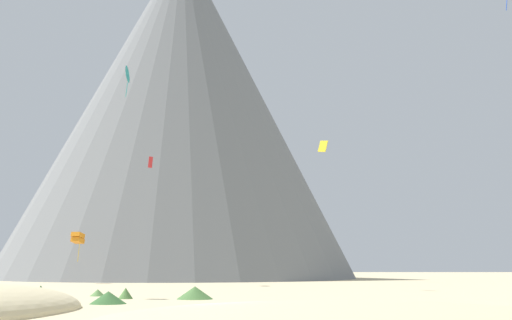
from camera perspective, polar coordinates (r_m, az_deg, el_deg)
The scene contains 12 objects.
ground_plane at distance 32.93m, azimuth -4.14°, elevation -13.44°, with size 400.00×400.00×0.00m, color #CCBA8E.
bush_far_left at distance 51.72m, azimuth -18.23°, elevation -10.87°, with size 1.16×1.16×1.02m, color #386633.
bush_scatter_east at distance 49.61m, azimuth -5.33°, elevation -11.42°, with size 2.74×2.74×0.94m, color #477238.
bush_near_left at distance 55.67m, azimuth -13.60°, elevation -11.15°, with size 1.25×1.25×0.56m, color #568442.
bush_mid_center at distance 37.72m, azimuth -18.36°, elevation -12.14°, with size 1.32×1.32×0.42m, color #386633.
bush_ridge_crest at distance 44.50m, azimuth -12.73°, elevation -11.59°, with size 2.40×2.40×0.81m, color #386633.
bush_near_right at distance 50.84m, azimuth -11.27°, elevation -11.30°, with size 1.11×1.11×0.82m, color #568442.
rock_massif at distance 132.66m, azimuth -6.56°, elevation 3.67°, with size 94.81×94.81×68.51m.
kite_teal_high at distance 91.37m, azimuth -11.19°, elevation 7.31°, with size 0.61×2.41×4.36m.
kite_red_mid at distance 87.51m, azimuth -9.16°, elevation -0.19°, with size 0.60×0.45×1.57m.
kite_orange_low at distance 95.32m, azimuth -15.24°, elevation -6.56°, with size 1.80×1.87×4.12m.
kite_yellow_mid at distance 70.22m, azimuth 5.84°, elevation 1.20°, with size 1.06×0.88×1.37m.
Camera 1 is at (2.53, -32.74, 2.50)m, focal length 46.00 mm.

